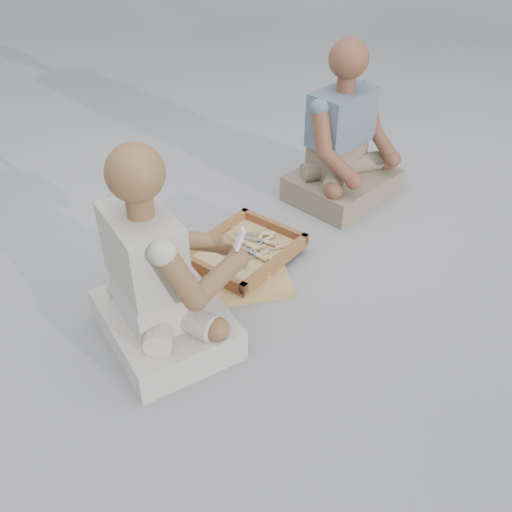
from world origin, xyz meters
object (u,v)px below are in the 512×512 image
carved_panel (223,276)px  companion (344,149)px  craftsman (159,281)px  tool_tray (244,251)px

carved_panel → companion: bearing=19.7°
carved_panel → craftsman: 0.54m
carved_panel → companion: size_ratio=0.67×
carved_panel → tool_tray: bearing=25.4°
tool_tray → companion: 0.90m
carved_panel → companion: (0.99, 0.35, 0.29)m
carved_panel → tool_tray: (0.16, 0.08, 0.04)m
tool_tray → companion: bearing=18.5°
craftsman → companion: size_ratio=1.00×
craftsman → companion: (1.39, 0.57, -0.01)m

